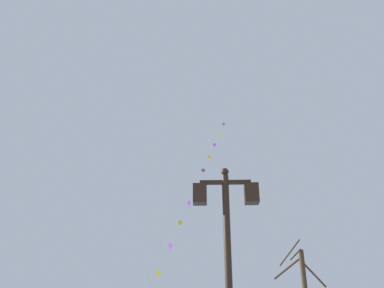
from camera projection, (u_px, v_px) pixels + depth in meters
The scene contains 2 objects.
twin_lantern_lamp_post at pixel (227, 233), 7.76m from camera, with size 1.33×0.28×4.41m.
kite_train at pixel (193, 194), 28.00m from camera, with size 5.72×14.71×18.95m.
Camera 1 is at (1.49, -1.57, 1.49)m, focal length 37.28 mm.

